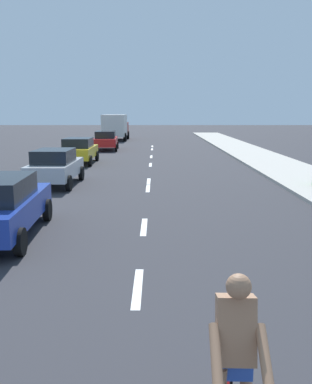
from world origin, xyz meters
TOP-DOWN VIEW (x-y plane):
  - ground_plane at (0.00, 20.00)m, footprint 160.00×160.00m
  - sidewalk_strip at (7.44, 22.00)m, footprint 3.60×80.00m
  - lane_stripe_2 at (0.00, 7.77)m, footprint 0.16×1.80m
  - lane_stripe_3 at (0.00, 11.91)m, footprint 0.16×1.80m
  - lane_stripe_4 at (0.00, 17.90)m, footprint 0.16×1.80m
  - lane_stripe_5 at (0.00, 19.62)m, footprint 0.16×1.80m
  - lane_stripe_6 at (0.00, 25.77)m, footprint 0.16×1.80m
  - lane_stripe_7 at (0.00, 30.34)m, footprint 0.16×1.80m
  - lane_stripe_8 at (0.00, 36.28)m, footprint 0.16×1.80m
  - lane_stripe_9 at (0.00, 39.38)m, footprint 0.16×1.80m
  - cyclist at (0.99, 3.84)m, footprint 0.62×1.71m
  - parked_car_silver at (-4.02, 18.66)m, footprint 1.92×4.07m
  - parked_car_yellow at (-4.40, 26.46)m, footprint 1.97×4.25m
  - parked_car_red at (-3.82, 35.58)m, footprint 2.16×4.37m
  - delivery_truck at (-4.15, 47.66)m, footprint 2.75×6.27m

SIDE VIEW (x-z plane):
  - ground_plane at x=0.00m, z-range 0.00..0.00m
  - lane_stripe_2 at x=0.00m, z-range 0.00..0.01m
  - lane_stripe_3 at x=0.00m, z-range 0.00..0.01m
  - lane_stripe_4 at x=0.00m, z-range 0.00..0.01m
  - lane_stripe_5 at x=0.00m, z-range 0.00..0.01m
  - lane_stripe_6 at x=0.00m, z-range 0.00..0.01m
  - lane_stripe_7 at x=0.00m, z-range 0.00..0.01m
  - lane_stripe_8 at x=0.00m, z-range 0.00..0.01m
  - lane_stripe_9 at x=0.00m, z-range 0.00..0.01m
  - sidewalk_strip at x=7.44m, z-range 0.00..0.14m
  - cyclist at x=0.99m, z-range -0.08..1.74m
  - parked_car_silver at x=-4.02m, z-range 0.05..1.62m
  - parked_car_yellow at x=-4.40m, z-range 0.05..1.62m
  - parked_car_red at x=-3.82m, z-range 0.05..1.62m
  - delivery_truck at x=-4.15m, z-range 0.10..2.90m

